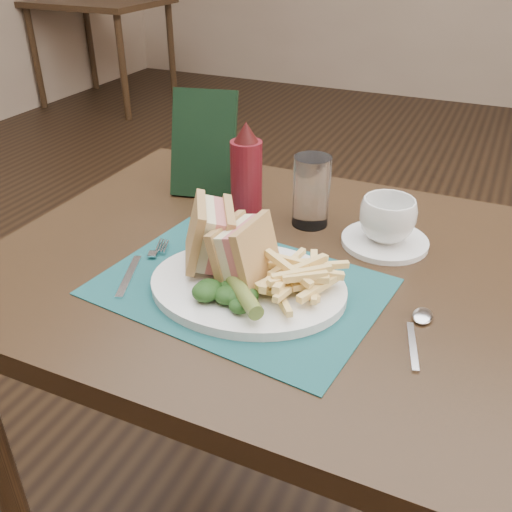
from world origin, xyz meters
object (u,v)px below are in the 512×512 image
at_px(table_bg_left, 105,53).
at_px(check_presenter, 204,144).
at_px(sandwich_half_a, 196,235).
at_px(ketchup_bottle, 246,172).
at_px(saucer, 385,241).
at_px(table_main, 265,415).
at_px(sandwich_half_b, 232,247).
at_px(drinking_glass, 311,191).
at_px(placemat, 240,287).
at_px(plate, 248,287).
at_px(coffee_cup, 387,219).

relative_size(table_bg_left, check_presenter, 4.25).
relative_size(sandwich_half_a, ketchup_bottle, 0.58).
bearing_deg(saucer, table_bg_left, 135.14).
bearing_deg(table_main, check_presenter, 139.28).
relative_size(sandwich_half_b, ketchup_bottle, 0.53).
xyz_separation_m(drinking_glass, ketchup_bottle, (-0.12, -0.03, 0.03)).
xyz_separation_m(placemat, drinking_glass, (0.02, 0.25, 0.06)).
xyz_separation_m(sandwich_half_a, sandwich_half_b, (0.06, -0.00, -0.00)).
distance_m(plate, coffee_cup, 0.28).
distance_m(saucer, coffee_cup, 0.04).
bearing_deg(ketchup_bottle, table_bg_left, 132.19).
bearing_deg(table_main, saucer, 35.36).
distance_m(table_main, drinking_glass, 0.46).
distance_m(sandwich_half_b, coffee_cup, 0.29).
height_order(sandwich_half_a, drinking_glass, drinking_glass).
xyz_separation_m(table_main, table_bg_left, (-2.57, 2.85, 0.00)).
xyz_separation_m(placemat, sandwich_half_a, (-0.08, 0.01, 0.07)).
xyz_separation_m(table_bg_left, saucer, (2.74, -2.73, 0.38)).
relative_size(table_bg_left, plate, 3.00).
relative_size(placemat, ketchup_bottle, 2.26).
height_order(table_bg_left, check_presenter, check_presenter).
distance_m(sandwich_half_a, check_presenter, 0.32).
relative_size(coffee_cup, drinking_glass, 0.74).
bearing_deg(sandwich_half_a, coffee_cup, 10.99).
relative_size(table_bg_left, placemat, 2.14).
relative_size(plate, coffee_cup, 3.13).
distance_m(placemat, ketchup_bottle, 0.26).
distance_m(sandwich_half_a, saucer, 0.34).
bearing_deg(ketchup_bottle, saucer, 1.42).
distance_m(sandwich_half_b, saucer, 0.30).
xyz_separation_m(sandwich_half_b, drinking_glass, (0.04, 0.24, -0.00)).
bearing_deg(saucer, table_main, -144.64).
relative_size(table_main, coffee_cup, 9.38).
height_order(table_bg_left, sandwich_half_b, sandwich_half_b).
relative_size(table_main, sandwich_half_b, 9.16).
height_order(sandwich_half_b, saucer, sandwich_half_b).
height_order(table_main, ketchup_bottle, ketchup_bottle).
distance_m(coffee_cup, ketchup_bottle, 0.27).
bearing_deg(sandwich_half_b, plate, -11.84).
bearing_deg(plate, coffee_cup, 49.61).
distance_m(table_bg_left, placemat, 3.93).
relative_size(plate, check_presenter, 1.42).
height_order(table_bg_left, ketchup_bottle, ketchup_bottle).
xyz_separation_m(table_main, sandwich_half_b, (-0.01, -0.10, 0.44)).
relative_size(sandwich_half_a, sandwich_half_b, 1.09).
xyz_separation_m(table_bg_left, drinking_glass, (2.59, -2.71, 0.44)).
relative_size(coffee_cup, ketchup_bottle, 0.52).
bearing_deg(coffee_cup, placemat, -126.83).
height_order(plate, sandwich_half_b, sandwich_half_b).
xyz_separation_m(sandwich_half_a, saucer, (0.25, 0.22, -0.07)).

